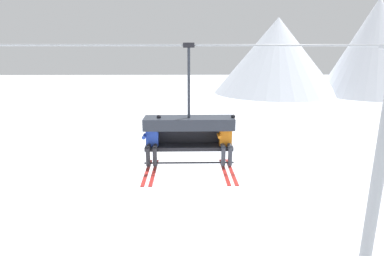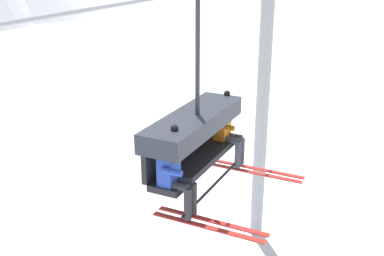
# 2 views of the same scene
# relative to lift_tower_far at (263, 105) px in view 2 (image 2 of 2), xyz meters

# --- Properties ---
(lift_tower_far) EXTENTS (0.36, 1.88, 7.80)m
(lift_tower_far) POSITION_rel_lift_tower_far_xyz_m (0.00, 0.00, 0.00)
(lift_tower_far) COLOR #9EA3A8
(lift_tower_far) RESTS_ON ground_plane
(chairlift_chair) EXTENTS (2.37, 0.74, 3.04)m
(chairlift_chair) POSITION_rel_lift_tower_far_xyz_m (-5.83, -0.71, 1.34)
(chairlift_chair) COLOR #232328
(skier_blue) EXTENTS (0.48, 1.70, 1.34)m
(skier_blue) POSITION_rel_lift_tower_far_xyz_m (-6.80, -0.92, 1.06)
(skier_blue) COLOR #2847B7
(skier_orange) EXTENTS (0.48, 1.70, 1.34)m
(skier_orange) POSITION_rel_lift_tower_far_xyz_m (-4.86, -0.92, 1.06)
(skier_orange) COLOR orange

